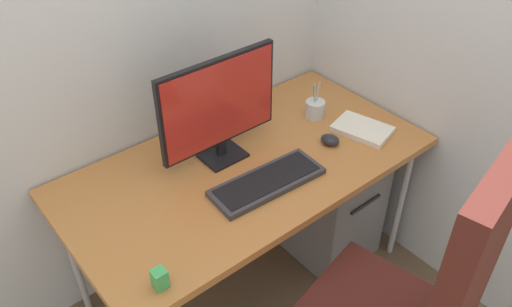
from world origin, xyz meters
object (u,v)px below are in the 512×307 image
at_px(filing_cabinet, 322,194).
at_px(monitor, 219,106).
at_px(pen_holder, 315,109).
at_px(coffee_mug, 231,109).
at_px(mouse, 330,140).
at_px(office_chair, 414,306).
at_px(desk_clamp_accessory, 160,279).
at_px(keyboard, 267,182).
at_px(notebook, 362,129).

distance_m(filing_cabinet, monitor, 0.82).
xyz_separation_m(pen_holder, coffee_mug, (-0.29, 0.23, 0.00)).
distance_m(filing_cabinet, mouse, 0.45).
distance_m(monitor, mouse, 0.50).
xyz_separation_m(office_chair, desk_clamp_accessory, (-0.60, 0.51, 0.12)).
relative_size(monitor, mouse, 6.40).
bearing_deg(office_chair, pen_holder, 64.53).
distance_m(office_chair, coffee_mug, 1.13).
distance_m(keyboard, coffee_mug, 0.48).
bearing_deg(notebook, desk_clamp_accessory, 173.14).
bearing_deg(desk_clamp_accessory, mouse, 11.40).
height_order(monitor, pen_holder, monitor).
height_order(filing_cabinet, desk_clamp_accessory, desk_clamp_accessory).
bearing_deg(mouse, pen_holder, 47.77).
bearing_deg(mouse, office_chair, -130.97).
height_order(pen_holder, coffee_mug, pen_holder).
relative_size(monitor, coffee_mug, 4.48).
distance_m(filing_cabinet, desk_clamp_accessory, 1.15).
xyz_separation_m(keyboard, mouse, (0.37, 0.03, 0.01)).
relative_size(filing_cabinet, keyboard, 1.34).
height_order(mouse, coffee_mug, coffee_mug).
bearing_deg(office_chair, filing_cabinet, 61.77).
bearing_deg(office_chair, monitor, 94.45).
bearing_deg(keyboard, pen_holder, 25.15).
distance_m(mouse, coffee_mug, 0.47).
distance_m(monitor, desk_clamp_accessory, 0.70).
xyz_separation_m(keyboard, coffee_mug, (0.17, 0.45, 0.03)).
height_order(notebook, desk_clamp_accessory, desk_clamp_accessory).
bearing_deg(notebook, coffee_mug, 114.41).
distance_m(office_chair, desk_clamp_accessory, 0.79).
height_order(monitor, coffee_mug, monitor).
bearing_deg(office_chair, mouse, 64.79).
xyz_separation_m(filing_cabinet, pen_holder, (-0.01, 0.09, 0.45)).
distance_m(mouse, desk_clamp_accessory, 0.95).
height_order(filing_cabinet, notebook, notebook).
xyz_separation_m(office_chair, coffee_mug, (0.13, 1.11, 0.13)).
distance_m(pen_holder, coffee_mug, 0.37).
relative_size(pen_holder, notebook, 0.75).
bearing_deg(filing_cabinet, coffee_mug, 132.70).
bearing_deg(monitor, desk_clamp_accessory, -142.38).
bearing_deg(keyboard, filing_cabinet, 15.45).
bearing_deg(keyboard, monitor, 96.15).
relative_size(filing_cabinet, desk_clamp_accessory, 8.77).
relative_size(coffee_mug, desk_clamp_accessory, 1.66).
bearing_deg(keyboard, notebook, 0.45).
bearing_deg(notebook, pen_holder, 95.00).
distance_m(keyboard, mouse, 0.37).
relative_size(office_chair, monitor, 2.44).
xyz_separation_m(keyboard, desk_clamp_accessory, (-0.56, -0.15, 0.02)).
bearing_deg(notebook, mouse, 155.60).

